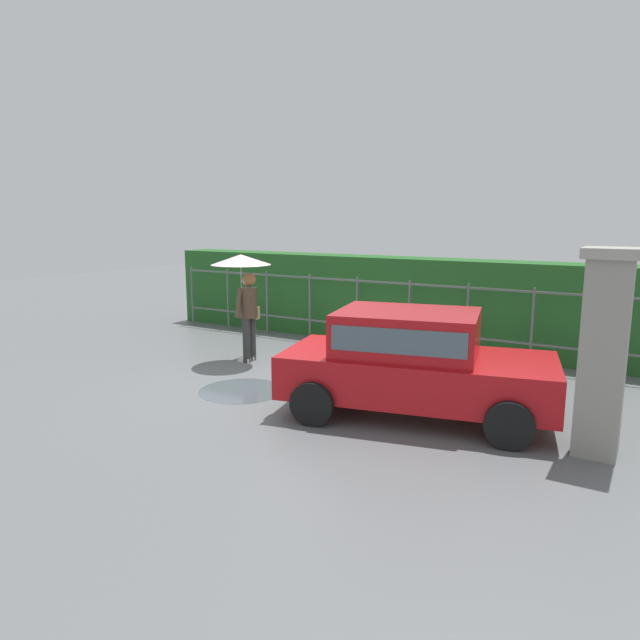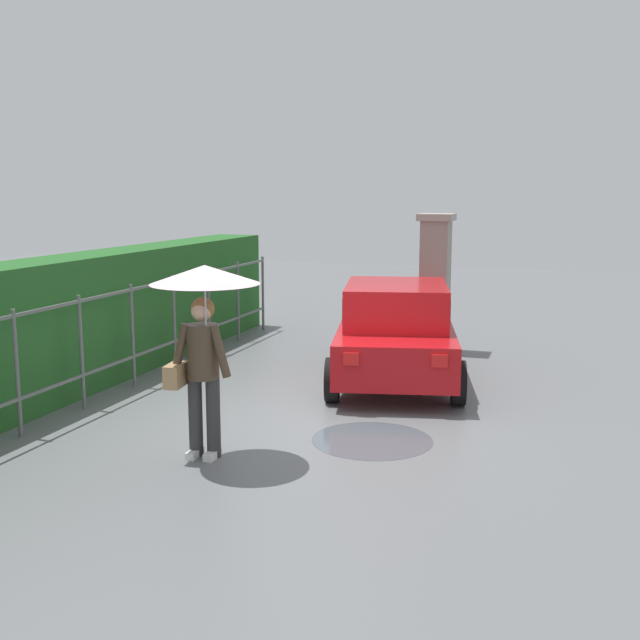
# 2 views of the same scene
# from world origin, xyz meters

# --- Properties ---
(ground_plane) EXTENTS (40.00, 40.00, 0.00)m
(ground_plane) POSITION_xyz_m (0.00, 0.00, 0.00)
(ground_plane) COLOR slate
(car) EXTENTS (3.97, 2.50, 1.48)m
(car) POSITION_xyz_m (2.36, -0.58, 0.80)
(car) COLOR #B71116
(car) RESTS_ON ground
(pedestrian) EXTENTS (1.13, 1.13, 2.07)m
(pedestrian) POSITION_xyz_m (-1.54, 0.56, 1.59)
(pedestrian) COLOR #333333
(pedestrian) RESTS_ON ground
(gate_pillar) EXTENTS (0.60, 0.60, 2.42)m
(gate_pillar) POSITION_xyz_m (4.73, -0.73, 1.24)
(gate_pillar) COLOR gray
(gate_pillar) RESTS_ON ground
(fence_section) EXTENTS (10.94, 0.05, 1.50)m
(fence_section) POSITION_xyz_m (0.24, 2.94, 0.83)
(fence_section) COLOR #59605B
(fence_section) RESTS_ON ground
(hedge_row) EXTENTS (11.89, 0.90, 1.90)m
(hedge_row) POSITION_xyz_m (0.24, 3.69, 0.95)
(hedge_row) COLOR #235B23
(hedge_row) RESTS_ON ground
(puddle_near) EXTENTS (1.39, 1.39, 0.00)m
(puddle_near) POSITION_xyz_m (-0.40, -0.96, 0.00)
(puddle_near) COLOR #4C545B
(puddle_near) RESTS_ON ground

